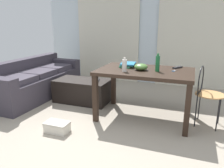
{
  "coord_description": "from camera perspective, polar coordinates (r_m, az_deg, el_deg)",
  "views": [
    {
      "loc": [
        1.01,
        -1.81,
        1.42
      ],
      "look_at": [
        -0.22,
        1.53,
        0.41
      ],
      "focal_mm": 35.31,
      "sensor_mm": 36.0,
      "label": 1
    }
  ],
  "objects": [
    {
      "name": "coffee_table",
      "position": [
        4.06,
        -7.67,
        -1.74
      ],
      "size": [
        0.97,
        0.52,
        0.41
      ],
      "color": "black",
      "rests_on": "ground"
    },
    {
      "name": "wire_chair",
      "position": [
        3.29,
        23.05,
        -1.17
      ],
      "size": [
        0.39,
        0.41,
        0.84
      ],
      "color": "#B7844C",
      "rests_on": "ground"
    },
    {
      "name": "ground_plane",
      "position": [
        3.56,
        2.1,
        -7.66
      ],
      "size": [
        8.16,
        8.16,
        0.0
      ],
      "primitive_type": "plane",
      "color": "gray"
    },
    {
      "name": "bowl",
      "position": [
        3.21,
        7.5,
        4.42
      ],
      "size": [
        0.19,
        0.19,
        0.09
      ],
      "primitive_type": "ellipsoid",
      "color": "#477033",
      "rests_on": "craft_table"
    },
    {
      "name": "bottle_near",
      "position": [
        3.15,
        11.73,
        5.25
      ],
      "size": [
        0.06,
        0.06,
        0.25
      ],
      "color": "#195B2D",
      "rests_on": "craft_table"
    },
    {
      "name": "bottle_far",
      "position": [
        3.09,
        3.24,
        4.86
      ],
      "size": [
        0.07,
        0.07,
        0.2
      ],
      "color": "beige",
      "rests_on": "craft_table"
    },
    {
      "name": "book_stack",
      "position": [
        3.45,
        4.07,
        5.05
      ],
      "size": [
        0.25,
        0.32,
        0.06
      ],
      "color": "#2D7F56",
      "rests_on": "craft_table"
    },
    {
      "name": "scissors",
      "position": [
        3.24,
        15.68,
        3.29
      ],
      "size": [
        0.07,
        0.1,
        0.0
      ],
      "color": "#9EA0A5",
      "rests_on": "craft_table"
    },
    {
      "name": "couch",
      "position": [
        4.56,
        -19.38,
        0.68
      ],
      "size": [
        0.85,
        2.06,
        0.72
      ],
      "color": "#38333D",
      "rests_on": "ground"
    },
    {
      "name": "curtains",
      "position": [
        5.22,
        9.39,
        13.27
      ],
      "size": [
        3.55,
        0.03,
        2.41
      ],
      "color": "beige",
      "rests_on": "ground"
    },
    {
      "name": "wall_back",
      "position": [
        5.3,
        9.64,
        14.75
      ],
      "size": [
        5.2,
        0.1,
        2.68
      ],
      "primitive_type": "cube",
      "color": "silver",
      "rests_on": "ground"
    },
    {
      "name": "tv_remote_on_table",
      "position": [
        3.47,
        16.61,
        4.15
      ],
      "size": [
        0.14,
        0.18,
        0.02
      ],
      "primitive_type": "cube",
      "rotation": [
        0.0,
        0.0,
        -0.59
      ],
      "color": "#232326",
      "rests_on": "craft_table"
    },
    {
      "name": "shoebox",
      "position": [
        3.07,
        -14.03,
        -10.74
      ],
      "size": [
        0.32,
        0.2,
        0.14
      ],
      "color": "beige",
      "rests_on": "ground"
    },
    {
      "name": "craft_table",
      "position": [
        3.27,
        8.56,
        2.03
      ],
      "size": [
        1.36,
        0.87,
        0.74
      ],
      "color": "black",
      "rests_on": "ground"
    },
    {
      "name": "tv_remote_primary",
      "position": [
        3.91,
        -3.73,
        0.97
      ],
      "size": [
        0.09,
        0.19,
        0.02
      ],
      "primitive_type": "cube",
      "rotation": [
        0.0,
        0.0,
        0.27
      ],
      "color": "black",
      "rests_on": "coffee_table"
    }
  ]
}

